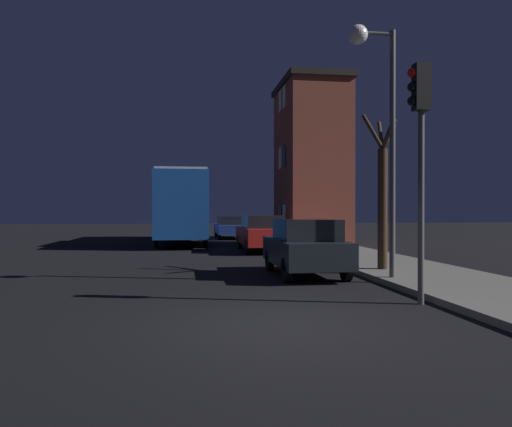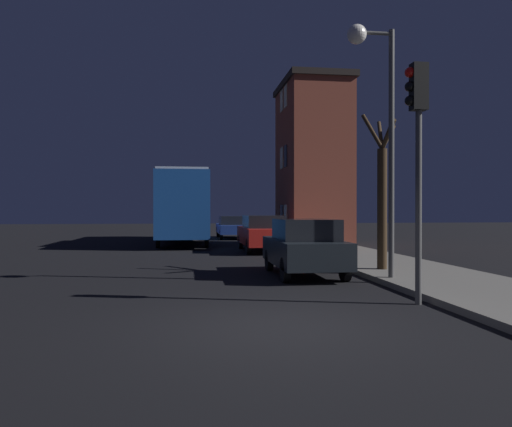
% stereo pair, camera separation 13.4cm
% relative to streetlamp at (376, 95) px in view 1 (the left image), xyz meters
% --- Properties ---
extents(ground_plane, '(120.00, 120.00, 0.00)m').
position_rel_streetlamp_xyz_m(ground_plane, '(-3.19, -4.01, -4.68)').
color(ground_plane, black).
extents(brick_building, '(3.24, 5.16, 8.26)m').
position_rel_streetlamp_xyz_m(brick_building, '(1.77, 13.14, -0.39)').
color(brick_building, brown).
rests_on(brick_building, sidewalk).
extents(streetlamp, '(1.21, 0.48, 6.25)m').
position_rel_streetlamp_xyz_m(streetlamp, '(0.00, 0.00, 0.00)').
color(streetlamp, '#4C4C4C').
rests_on(streetlamp, sidewalk).
extents(traffic_light, '(0.43, 0.24, 4.63)m').
position_rel_streetlamp_xyz_m(traffic_light, '(-0.23, -2.78, -1.37)').
color(traffic_light, '#4C4C4C').
rests_on(traffic_light, ground).
extents(bare_tree, '(1.04, 1.85, 4.48)m').
position_rel_streetlamp_xyz_m(bare_tree, '(0.91, 1.76, -2.36)').
color(bare_tree, '#382819').
rests_on(bare_tree, sidewalk).
extents(bus, '(2.53, 11.41, 3.78)m').
position_rel_streetlamp_xyz_m(bus, '(-4.85, 16.28, -2.44)').
color(bus, '#194793').
rests_on(bus, ground).
extents(car_near_lane, '(1.73, 3.87, 1.57)m').
position_rel_streetlamp_xyz_m(car_near_lane, '(-1.40, 1.61, -3.87)').
color(car_near_lane, black).
rests_on(car_near_lane, ground).
extents(car_mid_lane, '(1.74, 4.68, 1.59)m').
position_rel_streetlamp_xyz_m(car_mid_lane, '(-1.34, 9.87, -3.85)').
color(car_mid_lane, '#B21E19').
rests_on(car_mid_lane, ground).
extents(car_far_lane, '(1.82, 4.79, 1.44)m').
position_rel_streetlamp_xyz_m(car_far_lane, '(-1.75, 20.08, -3.91)').
color(car_far_lane, navy).
rests_on(car_far_lane, ground).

